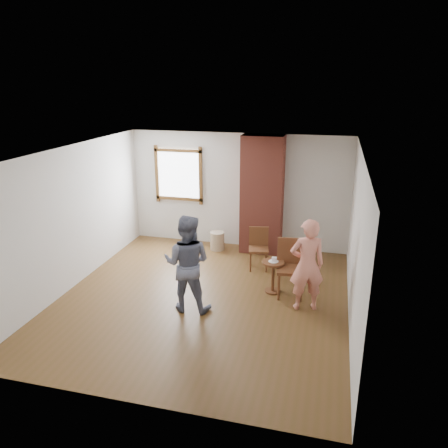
{
  "coord_description": "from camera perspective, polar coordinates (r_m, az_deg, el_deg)",
  "views": [
    {
      "loc": [
        2.08,
        -6.65,
        3.72
      ],
      "look_at": [
        0.18,
        0.8,
        1.15
      ],
      "focal_mm": 35.0,
      "sensor_mm": 36.0,
      "label": 1
    }
  ],
  "objects": [
    {
      "name": "dining_chair_left",
      "position": [
        8.94,
        4.54,
        -2.85
      ],
      "size": [
        0.46,
        0.46,
        0.85
      ],
      "rotation": [
        0.0,
        0.0,
        0.19
      ],
      "color": "brown",
      "rests_on": "ground"
    },
    {
      "name": "person_pink",
      "position": [
        7.35,
        10.79,
        -5.28
      ],
      "size": [
        0.67,
        0.53,
        1.59
      ],
      "primitive_type": "imported",
      "rotation": [
        0.0,
        0.0,
        3.44
      ],
      "color": "#EF8D77",
      "rests_on": "ground"
    },
    {
      "name": "stoneware_crock",
      "position": [
        9.95,
        -0.88,
        -2.2
      ],
      "size": [
        0.38,
        0.38,
        0.41
      ],
      "primitive_type": "cylinder",
      "rotation": [
        0.0,
        0.0,
        -0.18
      ],
      "color": "tan",
      "rests_on": "ground"
    },
    {
      "name": "dining_chair_right",
      "position": [
        7.89,
        8.66,
        -5.21
      ],
      "size": [
        0.54,
        0.54,
        1.03
      ],
      "rotation": [
        0.0,
        0.0,
        0.14
      ],
      "color": "brown",
      "rests_on": "ground"
    },
    {
      "name": "side_table",
      "position": [
        7.98,
        6.43,
        -6.19
      ],
      "size": [
        0.4,
        0.4,
        0.6
      ],
      "color": "brown",
      "rests_on": "ground"
    },
    {
      "name": "dark_pot",
      "position": [
        10.25,
        -5.28,
        -2.46
      ],
      "size": [
        0.16,
        0.16,
        0.14
      ],
      "primitive_type": "cylinder",
      "rotation": [
        0.0,
        0.0,
        0.19
      ],
      "color": "black",
      "rests_on": "ground"
    },
    {
      "name": "man",
      "position": [
        7.23,
        -4.83,
        -5.14
      ],
      "size": [
        0.83,
        0.66,
        1.66
      ],
      "primitive_type": "imported",
      "rotation": [
        0.0,
        0.0,
        3.18
      ],
      "color": "#161D3C",
      "rests_on": "ground"
    },
    {
      "name": "ground",
      "position": [
        7.9,
        -2.72,
        -9.64
      ],
      "size": [
        5.5,
        5.5,
        0.0
      ],
      "primitive_type": "plane",
      "color": "brown",
      "rests_on": "ground"
    },
    {
      "name": "cake_plate",
      "position": [
        7.9,
        6.48,
        -4.87
      ],
      "size": [
        0.18,
        0.18,
        0.01
      ],
      "primitive_type": "cylinder",
      "color": "white",
      "rests_on": "side_table"
    },
    {
      "name": "brick_chimney",
      "position": [
        9.58,
        4.99,
        3.77
      ],
      "size": [
        0.9,
        0.5,
        2.6
      ],
      "primitive_type": "cube",
      "color": "#A24839",
      "rests_on": "ground"
    },
    {
      "name": "cake_slice",
      "position": [
        7.89,
        6.56,
        -4.65
      ],
      "size": [
        0.08,
        0.07,
        0.06
      ],
      "primitive_type": "cube",
      "color": "white",
      "rests_on": "cake_plate"
    },
    {
      "name": "room_shell",
      "position": [
        7.8,
        -2.01,
        4.29
      ],
      "size": [
        5.04,
        5.52,
        2.62
      ],
      "color": "silver",
      "rests_on": "ground"
    }
  ]
}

